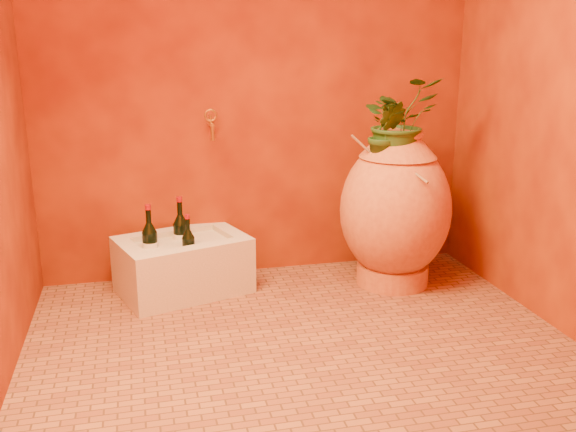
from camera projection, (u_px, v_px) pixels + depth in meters
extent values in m
plane|color=brown|center=(300.00, 342.00, 2.98)|extent=(2.50, 2.50, 0.00)
cube|color=#5C1405|center=(257.00, 59.00, 3.58)|extent=(2.50, 0.02, 2.50)
cube|color=#5C1405|center=(567.00, 64.00, 2.92)|extent=(0.02, 2.00, 2.50)
cylinder|color=#C87438|center=(392.00, 273.00, 3.68)|extent=(0.52, 0.52, 0.12)
ellipsoid|color=#C87438|center=(395.00, 210.00, 3.58)|extent=(0.80, 0.80, 0.77)
cone|color=#C87438|center=(398.00, 146.00, 3.48)|extent=(0.55, 0.55, 0.12)
torus|color=#C87438|center=(399.00, 134.00, 3.46)|extent=(0.34, 0.34, 0.05)
cylinder|color=olive|center=(387.00, 168.00, 3.45)|extent=(0.40, 0.09, 0.37)
cylinder|color=olive|center=(403.00, 164.00, 3.39)|extent=(0.12, 0.41, 0.13)
cylinder|color=olive|center=(421.00, 159.00, 3.45)|extent=(0.07, 0.32, 0.24)
cube|color=beige|center=(183.00, 267.00, 3.54)|extent=(0.78, 0.64, 0.28)
cube|color=beige|center=(179.00, 231.00, 3.67)|extent=(0.66, 0.29, 0.03)
cube|color=beige|center=(185.00, 251.00, 3.33)|extent=(0.66, 0.29, 0.03)
cube|color=beige|center=(127.00, 244.00, 3.43)|extent=(0.17, 0.29, 0.03)
cube|color=beige|center=(235.00, 237.00, 3.56)|extent=(0.17, 0.29, 0.03)
cylinder|color=black|center=(189.00, 252.00, 3.44)|extent=(0.07, 0.07, 0.16)
cone|color=black|center=(188.00, 234.00, 3.41)|extent=(0.07, 0.07, 0.05)
cylinder|color=black|center=(188.00, 224.00, 3.39)|extent=(0.02, 0.02, 0.06)
cylinder|color=maroon|center=(187.00, 217.00, 3.38)|extent=(0.03, 0.03, 0.02)
cylinder|color=silver|center=(189.00, 252.00, 3.44)|extent=(0.07, 0.07, 0.07)
cylinder|color=black|center=(181.00, 241.00, 3.58)|extent=(0.08, 0.08, 0.19)
cone|color=black|center=(180.00, 219.00, 3.54)|extent=(0.08, 0.08, 0.05)
cylinder|color=black|center=(180.00, 208.00, 3.53)|extent=(0.03, 0.03, 0.08)
cylinder|color=maroon|center=(179.00, 199.00, 3.51)|extent=(0.03, 0.03, 0.03)
cylinder|color=silver|center=(181.00, 241.00, 3.58)|extent=(0.09, 0.09, 0.09)
cylinder|color=black|center=(150.00, 249.00, 3.44)|extent=(0.08, 0.08, 0.19)
cone|color=black|center=(149.00, 227.00, 3.40)|extent=(0.08, 0.08, 0.05)
cylinder|color=black|center=(148.00, 216.00, 3.39)|extent=(0.03, 0.03, 0.07)
cylinder|color=maroon|center=(148.00, 207.00, 3.37)|extent=(0.03, 0.03, 0.03)
cylinder|color=silver|center=(150.00, 249.00, 3.44)|extent=(0.08, 0.08, 0.09)
cylinder|color=#AD8628|center=(211.00, 124.00, 3.55)|extent=(0.02, 0.14, 0.02)
cylinder|color=#AD8628|center=(213.00, 133.00, 3.49)|extent=(0.02, 0.02, 0.08)
torus|color=#AD8628|center=(211.00, 115.00, 3.53)|extent=(0.07, 0.01, 0.07)
cylinder|color=#AD8628|center=(211.00, 120.00, 3.54)|extent=(0.01, 0.01, 0.05)
imported|color=#224819|center=(399.00, 121.00, 3.44)|extent=(0.49, 0.44, 0.46)
imported|color=#224819|center=(386.00, 134.00, 3.40)|extent=(0.24, 0.21, 0.35)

